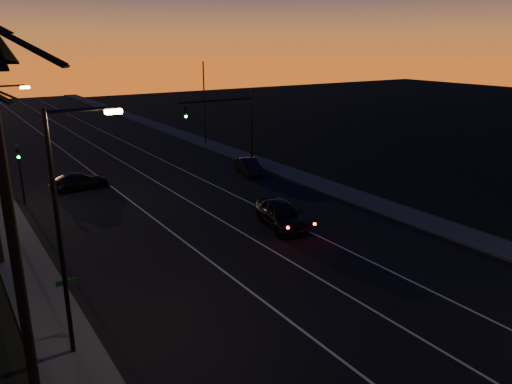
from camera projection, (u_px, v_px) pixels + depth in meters
road at (211, 220)px, 32.03m from camera, size 20.00×170.00×0.01m
sidewalk_left at (22, 258)px, 26.18m from camera, size 2.40×170.00×0.16m
sidewalk_right at (342, 192)px, 37.84m from camera, size 2.40×170.00×0.16m
lane_stripe_left at (168, 229)px, 30.47m from camera, size 0.12×160.00×0.01m
lane_stripe_mid at (218, 218)px, 32.29m from camera, size 0.12×160.00×0.01m
lane_stripe_right at (263, 209)px, 34.11m from camera, size 0.12×160.00×0.01m
palm_near at (5, 189)px, 13.79m from camera, size 4.25×4.16×11.53m
streetlight_left_near at (66, 216)px, 16.89m from camera, size 2.55×0.26×9.00m
street_sign at (68, 301)px, 18.71m from camera, size 0.70×0.06×2.60m
signal_mast at (229, 118)px, 42.39m from camera, size 7.10×0.41×7.00m
signal_post at (19, 164)px, 34.28m from camera, size 0.28×0.37×4.20m
far_pole_right at (204, 104)px, 54.13m from camera, size 0.14×0.14×9.00m
lead_car at (281, 214)px, 30.59m from camera, size 3.00×5.69×1.66m
right_car at (249, 166)px, 43.00m from camera, size 2.35×4.27×1.33m
cross_car at (80, 181)px, 38.49m from camera, size 4.58×2.09×1.30m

